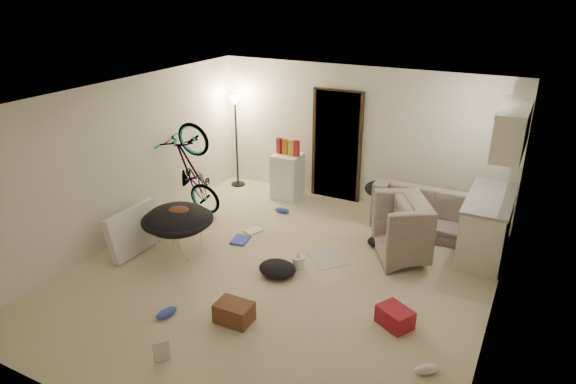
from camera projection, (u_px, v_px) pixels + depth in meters
The scene contains 37 objects.
floor at pixel (280, 275), 7.23m from camera, with size 5.50×6.00×0.02m, color beige.
ceiling at pixel (279, 98), 6.27m from camera, with size 5.50×6.00×0.02m, color white.
wall_back at pixel (359, 136), 9.22m from camera, with size 5.50×0.02×2.50m, color silver.
wall_front at pixel (109, 314), 4.28m from camera, with size 5.50×0.02×2.50m, color silver.
wall_left at pixel (123, 161), 7.93m from camera, with size 0.02×6.00×2.50m, color silver.
wall_right at pixel (503, 237), 5.58m from camera, with size 0.02×6.00×2.50m, color silver.
doorway at pixel (337, 146), 9.45m from camera, with size 0.85×0.10×2.04m, color black.
door_trim at pixel (337, 146), 9.42m from camera, with size 0.97×0.04×2.10m, color #322111.
floor_lamp at pixel (236, 122), 9.93m from camera, with size 0.28×0.28×1.81m.
kitchen_counter at pixel (486, 226), 7.67m from camera, with size 0.60×1.50×0.88m, color beige.
counter_top at pixel (491, 198), 7.49m from camera, with size 0.64×1.54×0.04m, color gray.
kitchen_uppers at pixel (513, 129), 7.04m from camera, with size 0.38×1.40×0.65m, color beige.
sofa at pixel (435, 213), 8.45m from camera, with size 1.98×0.77×0.58m, color #3A423A.
armchair at pixel (424, 236), 7.59m from camera, with size 1.04×0.91×0.68m, color #3A423A.
bicycle at pixel (194, 190), 8.93m from camera, with size 0.61×1.75×0.92m, color black.
book_asset at pixel (154, 362), 5.56m from camera, with size 0.18×0.25×0.02m, color maroon.
mini_fridge at pixel (287, 176), 9.68m from camera, with size 0.50×0.50×0.85m, color white.
snack_box_0 at pixel (279, 146), 9.53m from camera, with size 0.10×0.07×0.30m, color maroon.
snack_box_1 at pixel (285, 147), 9.48m from camera, with size 0.10×0.07×0.30m, color #B76C16.
snack_box_2 at pixel (291, 148), 9.43m from camera, with size 0.10×0.07×0.30m, color gold.
snack_box_3 at pixel (297, 148), 9.38m from camera, with size 0.10×0.07×0.30m, color maroon.
saucer_chair at pixel (178, 226), 7.66m from camera, with size 1.07×1.07×0.76m.
hoodie at pixel (178, 214), 7.53m from camera, with size 0.48×0.40×0.22m, color #522C1C.
sofa_drape at pixel (381, 189), 8.76m from camera, with size 0.56×0.46×0.28m, color black.
tv_box at pixel (135, 230), 7.77m from camera, with size 0.12×1.03×0.68m, color silver.
drink_case_a at pixel (234, 312), 6.19m from camera, with size 0.44×0.31×0.25m, color brown.
drink_case_b at pixel (395, 317), 6.12m from camera, with size 0.40×0.30×0.23m, color maroon.
juicer at pixel (298, 262), 7.36m from camera, with size 0.17×0.17×0.25m.
newspaper at pixel (328, 258), 7.66m from camera, with size 0.46×0.61×0.01m, color #B7B2A9.
book_blue at pixel (240, 240), 8.16m from camera, with size 0.24×0.33×0.03m, color #324AB5.
book_white at pixel (253, 231), 8.48m from camera, with size 0.21×0.27×0.02m, color silver.
shoe_0 at pixel (282, 210), 9.15m from camera, with size 0.27×0.11×0.10m, color #324AB5.
shoe_2 at pixel (166, 313), 6.30m from camera, with size 0.29×0.12×0.11m, color #324AB5.
shoe_3 at pixel (236, 304), 6.49m from camera, with size 0.28×0.12×0.11m, color slate.
shoe_4 at pixel (427, 369), 5.39m from camera, with size 0.29×0.12×0.11m, color white.
clothes_lump_a at pixel (277, 269), 7.21m from camera, with size 0.55×0.47×0.18m, color black.
clothes_lump_b at pixel (381, 242), 8.00m from camera, with size 0.41×0.36×0.13m, color black.
Camera 1 is at (2.98, -5.49, 3.83)m, focal length 32.00 mm.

